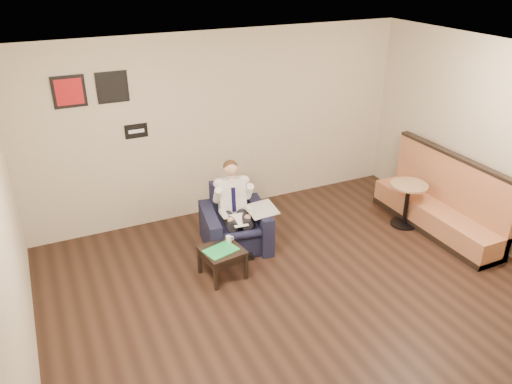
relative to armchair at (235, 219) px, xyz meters
name	(u,v)px	position (x,y,z in m)	size (l,w,h in m)	color
ground	(321,316)	(0.30, -1.82, -0.43)	(6.00, 6.00, 0.00)	black
wall_back	(222,125)	(0.30, 1.18, 0.97)	(6.00, 0.02, 2.80)	beige
wall_left	(10,284)	(-2.70, -1.82, 0.97)	(0.02, 6.00, 2.80)	beige
ceiling	(339,73)	(0.30, -1.82, 2.37)	(6.00, 6.00, 0.02)	white
seating_sign	(136,131)	(-1.00, 1.16, 1.07)	(0.32, 0.02, 0.20)	black
art_print_left	(69,92)	(-1.80, 1.16, 1.72)	(0.42, 0.03, 0.42)	#B1151A
art_print_right	(112,87)	(-1.25, 1.16, 1.72)	(0.42, 0.03, 0.42)	black
armchair	(235,219)	(0.00, 0.00, 0.00)	(0.88, 0.88, 0.85)	black
seated_man	(237,213)	(-0.02, -0.11, 0.16)	(0.56, 0.83, 1.17)	white
lap_papers	(239,220)	(-0.03, -0.20, 0.10)	(0.19, 0.28, 0.01)	white
newspaper	(262,209)	(0.34, -0.15, 0.15)	(0.37, 0.46, 0.01)	silver
side_table	(222,263)	(-0.44, -0.60, -0.23)	(0.49, 0.49, 0.40)	black
green_folder	(221,250)	(-0.46, -0.62, -0.02)	(0.40, 0.28, 0.01)	green
coffee_mug	(229,239)	(-0.29, -0.47, 0.02)	(0.07, 0.07, 0.08)	white
smartphone	(220,243)	(-0.41, -0.45, -0.02)	(0.12, 0.06, 0.01)	black
banquette	(439,195)	(2.89, -0.82, 0.15)	(0.53, 2.24, 1.14)	#A76540
cafe_table	(406,205)	(2.57, -0.53, -0.08)	(0.55, 0.55, 0.68)	#A07B57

